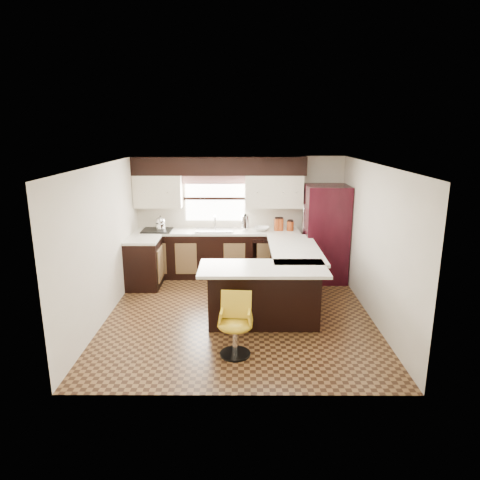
{
  "coord_description": "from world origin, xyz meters",
  "views": [
    {
      "loc": [
        0.04,
        -6.43,
        2.9
      ],
      "look_at": [
        0.01,
        0.45,
        1.13
      ],
      "focal_mm": 32.0,
      "sensor_mm": 36.0,
      "label": 1
    }
  ],
  "objects_px": {
    "peninsula_long": "(291,275)",
    "refrigerator": "(325,234)",
    "bar_chair": "(235,326)",
    "peninsula_return": "(263,296)"
  },
  "relations": [
    {
      "from": "bar_chair",
      "to": "peninsula_return",
      "type": "bearing_deg",
      "value": 70.57
    },
    {
      "from": "peninsula_return",
      "to": "refrigerator",
      "type": "xyz_separation_m",
      "value": [
        1.3,
        2.02,
        0.49
      ]
    },
    {
      "from": "peninsula_return",
      "to": "refrigerator",
      "type": "distance_m",
      "value": 2.46
    },
    {
      "from": "peninsula_long",
      "to": "refrigerator",
      "type": "relative_size",
      "value": 1.04
    },
    {
      "from": "refrigerator",
      "to": "bar_chair",
      "type": "relative_size",
      "value": 2.25
    },
    {
      "from": "peninsula_return",
      "to": "refrigerator",
      "type": "height_order",
      "value": "refrigerator"
    },
    {
      "from": "peninsula_long",
      "to": "refrigerator",
      "type": "xyz_separation_m",
      "value": [
        0.78,
        1.05,
        0.49
      ]
    },
    {
      "from": "bar_chair",
      "to": "refrigerator",
      "type": "bearing_deg",
      "value": 64.28
    },
    {
      "from": "peninsula_long",
      "to": "bar_chair",
      "type": "xyz_separation_m",
      "value": [
        -0.94,
        -1.93,
        -0.03
      ]
    },
    {
      "from": "peninsula_long",
      "to": "refrigerator",
      "type": "distance_m",
      "value": 1.39
    }
  ]
}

